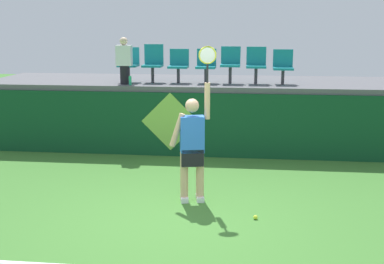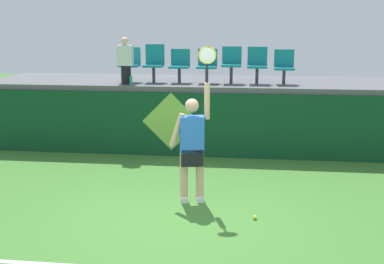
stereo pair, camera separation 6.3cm
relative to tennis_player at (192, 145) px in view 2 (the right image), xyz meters
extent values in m
plane|color=#3D752D|center=(-0.12, -0.78, -0.95)|extent=(40.00, 40.00, 0.00)
cube|color=#0F4223|center=(-0.12, 2.82, -0.25)|extent=(10.35, 0.20, 1.40)
cube|color=#56565B|center=(-0.12, 4.06, 0.51)|extent=(10.35, 2.59, 0.12)
cube|color=white|center=(-0.13, -0.03, -0.91)|extent=(0.17, 0.28, 0.08)
cube|color=white|center=(0.12, 0.03, -0.91)|extent=(0.17, 0.28, 0.08)
cylinder|color=#DBAD84|center=(-0.13, -0.03, -0.53)|extent=(0.13, 0.13, 0.83)
cylinder|color=#DBAD84|center=(0.12, 0.03, -0.53)|extent=(0.13, 0.13, 0.83)
cube|color=black|center=(-0.01, 0.00, -0.20)|extent=(0.40, 0.29, 0.28)
cube|color=blue|center=(-0.01, 0.00, 0.17)|extent=(0.42, 0.29, 0.59)
sphere|color=#DBAD84|center=(-0.01, 0.00, 0.64)|extent=(0.22, 0.22, 0.22)
cylinder|color=#DBAD84|center=(-0.24, -0.05, 0.25)|extent=(0.27, 0.14, 0.55)
cylinder|color=#DBAD84|center=(0.23, 0.05, 0.71)|extent=(0.09, 0.09, 0.58)
cylinder|color=black|center=(0.23, 0.05, 1.15)|extent=(0.03, 0.03, 0.30)
torus|color=gold|center=(0.23, 0.05, 1.43)|extent=(0.28, 0.08, 0.28)
ellipsoid|color=silver|center=(0.23, 0.05, 1.43)|extent=(0.24, 0.07, 0.24)
sphere|color=#D1E533|center=(1.03, -0.69, -0.92)|extent=(0.07, 0.07, 0.07)
cylinder|color=#26B272|center=(-1.72, 2.95, 0.67)|extent=(0.06, 0.06, 0.20)
cylinder|color=#38383D|center=(-1.88, 3.48, 0.75)|extent=(0.07, 0.07, 0.36)
cube|color=#147F89|center=(-1.88, 3.48, 0.96)|extent=(0.44, 0.42, 0.05)
cube|color=#147F89|center=(-1.88, 3.67, 1.17)|extent=(0.44, 0.04, 0.38)
cylinder|color=#38383D|center=(-1.31, 3.48, 0.75)|extent=(0.07, 0.07, 0.36)
cube|color=#147F89|center=(-1.31, 3.48, 0.96)|extent=(0.44, 0.42, 0.05)
cube|color=#147F89|center=(-1.31, 3.67, 1.21)|extent=(0.44, 0.04, 0.46)
cylinder|color=#38383D|center=(-0.72, 3.48, 0.74)|extent=(0.07, 0.07, 0.34)
cube|color=#147F89|center=(-0.72, 3.48, 0.94)|extent=(0.44, 0.42, 0.05)
cube|color=#147F89|center=(-0.72, 3.67, 1.15)|extent=(0.44, 0.04, 0.37)
cylinder|color=#38383D|center=(-0.09, 3.48, 0.74)|extent=(0.07, 0.07, 0.34)
cube|color=#147F89|center=(-0.09, 3.48, 0.94)|extent=(0.44, 0.42, 0.05)
cube|color=#147F89|center=(-0.09, 3.67, 1.15)|extent=(0.44, 0.04, 0.38)
cylinder|color=#38383D|center=(0.46, 3.48, 0.77)|extent=(0.07, 0.07, 0.38)
cube|color=#147F89|center=(0.46, 3.48, 0.98)|extent=(0.44, 0.42, 0.05)
cube|color=#147F89|center=(0.46, 3.67, 1.20)|extent=(0.44, 0.04, 0.39)
cylinder|color=#38383D|center=(1.03, 3.48, 0.76)|extent=(0.07, 0.07, 0.36)
cube|color=#147F89|center=(1.03, 3.48, 0.96)|extent=(0.44, 0.42, 0.05)
cube|color=#147F89|center=(1.03, 3.67, 1.19)|extent=(0.44, 0.04, 0.41)
cylinder|color=#38383D|center=(1.62, 3.48, 0.74)|extent=(0.07, 0.07, 0.33)
cube|color=#147F89|center=(1.62, 3.48, 0.93)|extent=(0.44, 0.42, 0.05)
cube|color=#147F89|center=(1.62, 3.67, 1.14)|extent=(0.44, 0.04, 0.39)
cylinder|color=black|center=(-1.88, 3.12, 0.78)|extent=(0.20, 0.20, 0.41)
cube|color=white|center=(-1.88, 3.12, 1.21)|extent=(0.34, 0.20, 0.45)
sphere|color=beige|center=(-1.88, 3.12, 1.52)|extent=(0.17, 0.17, 0.17)
cube|color=#0F4223|center=(-0.79, 2.71, -0.95)|extent=(0.90, 0.01, 0.00)
plane|color=#8CC64C|center=(-0.79, 2.71, -0.18)|extent=(1.27, 0.00, 1.27)
camera|label=1|loc=(0.88, -7.68, 1.92)|focal=46.35mm
camera|label=2|loc=(0.94, -7.68, 1.92)|focal=46.35mm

